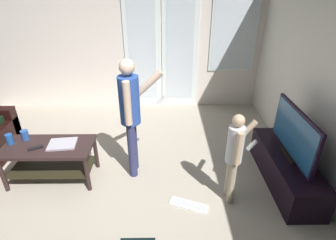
# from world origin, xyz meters

# --- Properties ---
(ground_plane) EXTENTS (5.21, 5.25, 0.02)m
(ground_plane) POSITION_xyz_m (0.00, 0.00, -0.01)
(ground_plane) COLOR #AFA391
(wall_back_with_doors) EXTENTS (5.21, 0.09, 2.60)m
(wall_back_with_doors) POSITION_xyz_m (0.13, 2.59, 1.27)
(wall_back_with_doors) COLOR silver
(wall_back_with_doors) RESTS_ON ground_plane
(coffee_table) EXTENTS (1.07, 0.52, 0.50)m
(coffee_table) POSITION_xyz_m (-0.66, 0.32, 0.36)
(coffee_table) COLOR #2E1E1D
(coffee_table) RESTS_ON ground_plane
(tv_stand) EXTENTS (0.44, 1.36, 0.39)m
(tv_stand) POSITION_xyz_m (2.25, 0.22, 0.19)
(tv_stand) COLOR black
(tv_stand) RESTS_ON ground_plane
(flat_screen_tv) EXTENTS (0.08, 1.03, 0.60)m
(flat_screen_tv) POSITION_xyz_m (2.25, 0.22, 0.70)
(flat_screen_tv) COLOR black
(flat_screen_tv) RESTS_ON tv_stand
(person_adult) EXTENTS (0.55, 0.41, 1.51)m
(person_adult) POSITION_xyz_m (0.36, 0.45, 0.91)
(person_adult) COLOR navy
(person_adult) RESTS_ON ground_plane
(person_child) EXTENTS (0.36, 0.30, 1.09)m
(person_child) POSITION_xyz_m (1.50, -0.06, 0.65)
(person_child) COLOR tan
(person_child) RESTS_ON ground_plane
(loose_keyboard) EXTENTS (0.46, 0.28, 0.02)m
(loose_keyboard) POSITION_xyz_m (1.02, -0.18, 0.01)
(loose_keyboard) COLOR white
(loose_keyboard) RESTS_ON ground_plane
(laptop_closed) EXTENTS (0.35, 0.29, 0.02)m
(laptop_closed) POSITION_xyz_m (-0.48, 0.33, 0.51)
(laptop_closed) COLOR #B2AABA
(laptop_closed) RESTS_ON coffee_table
(cup_near_edge) EXTENTS (0.08, 0.08, 0.13)m
(cup_near_edge) POSITION_xyz_m (-1.12, 0.37, 0.56)
(cup_near_edge) COLOR #1F4F98
(cup_near_edge) RESTS_ON coffee_table
(cup_by_laptop) EXTENTS (0.09, 0.09, 0.13)m
(cup_by_laptop) POSITION_xyz_m (-0.97, 0.46, 0.56)
(cup_by_laptop) COLOR #28519C
(cup_by_laptop) RESTS_ON coffee_table
(tv_remote_black) EXTENTS (0.17, 0.12, 0.02)m
(tv_remote_black) POSITION_xyz_m (-0.77, 0.25, 0.51)
(tv_remote_black) COLOR black
(tv_remote_black) RESTS_ON coffee_table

